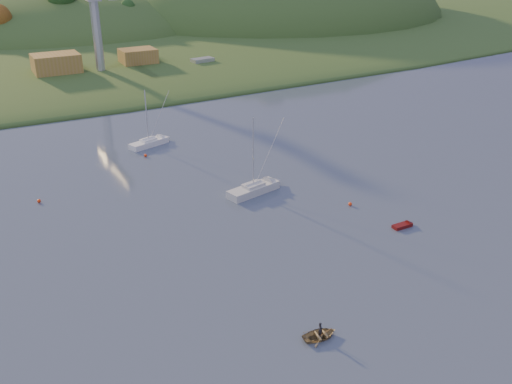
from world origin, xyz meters
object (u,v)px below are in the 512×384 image
sailboat_near (149,142)px  red_tender (406,225)px  canoe (320,335)px  sailboat_far (253,189)px

sailboat_near → red_tender: bearing=-85.3°
sailboat_near → red_tender: (18.85, -44.55, -0.45)m
sailboat_near → canoe: 57.60m
sailboat_far → canoe: (-9.91, -31.17, -0.39)m
canoe → sailboat_near: bearing=1.5°
sailboat_far → red_tender: sailboat_far is taller
sailboat_near → sailboat_far: 27.15m
sailboat_far → canoe: bearing=-120.5°
sailboat_near → sailboat_far: (6.59, -26.33, 0.06)m
sailboat_near → canoe: (-3.32, -57.50, -0.32)m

